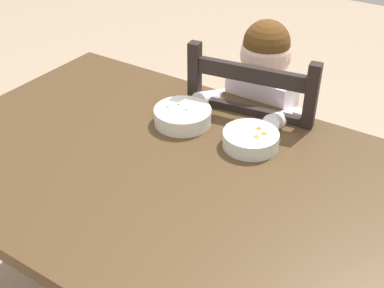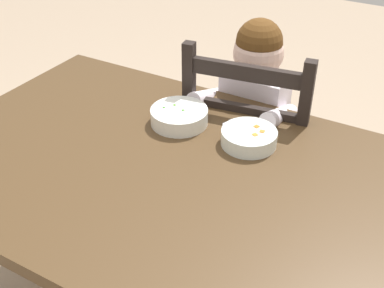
{
  "view_description": "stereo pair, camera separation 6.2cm",
  "coord_description": "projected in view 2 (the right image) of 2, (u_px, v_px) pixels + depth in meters",
  "views": [
    {
      "loc": [
        0.6,
        -0.88,
        1.53
      ],
      "look_at": [
        -0.01,
        0.06,
        0.78
      ],
      "focal_mm": 46.07,
      "sensor_mm": 36.0,
      "label": 1
    },
    {
      "loc": [
        0.54,
        -0.91,
        1.53
      ],
      "look_at": [
        -0.01,
        0.06,
        0.78
      ],
      "focal_mm": 46.07,
      "sensor_mm": 36.0,
      "label": 2
    }
  ],
  "objects": [
    {
      "name": "bowl_of_peas",
      "position": [
        179.0,
        116.0,
        1.52
      ],
      "size": [
        0.18,
        0.18,
        0.05
      ],
      "color": "white",
      "rests_on": "dining_table"
    },
    {
      "name": "dining_table",
      "position": [
        184.0,
        197.0,
        1.38
      ],
      "size": [
        1.53,
        0.92,
        0.73
      ],
      "color": "#4C361F",
      "rests_on": "ground"
    },
    {
      "name": "dining_chair",
      "position": [
        250.0,
        155.0,
        1.85
      ],
      "size": [
        0.48,
        0.48,
        0.94
      ],
      "color": "black",
      "rests_on": "ground"
    },
    {
      "name": "spoon",
      "position": [
        228.0,
        129.0,
        1.5
      ],
      "size": [
        0.11,
        0.12,
        0.01
      ],
      "color": "silver",
      "rests_on": "dining_table"
    },
    {
      "name": "child_figure",
      "position": [
        251.0,
        112.0,
        1.74
      ],
      "size": [
        0.32,
        0.31,
        0.98
      ],
      "color": "white",
      "rests_on": "ground"
    },
    {
      "name": "bowl_of_carrots",
      "position": [
        249.0,
        137.0,
        1.42
      ],
      "size": [
        0.16,
        0.16,
        0.05
      ],
      "color": "white",
      "rests_on": "dining_table"
    }
  ]
}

